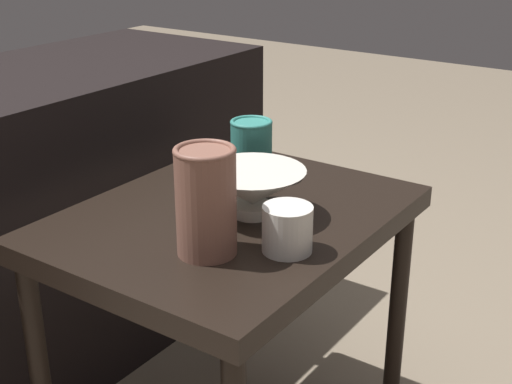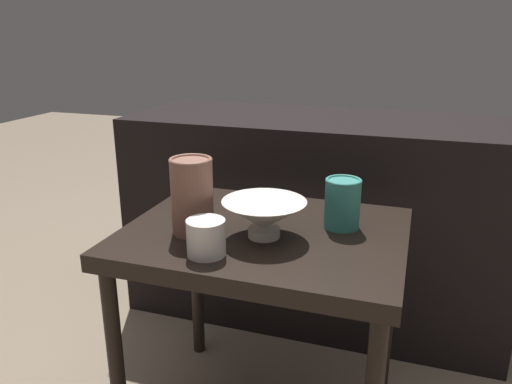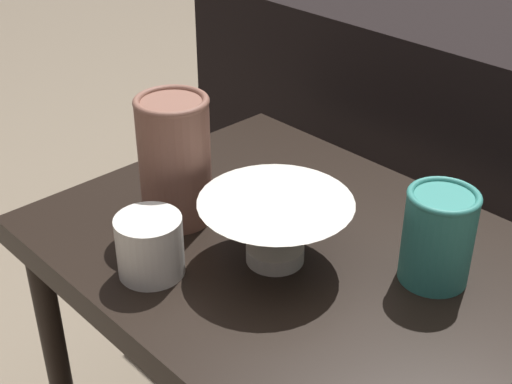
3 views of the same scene
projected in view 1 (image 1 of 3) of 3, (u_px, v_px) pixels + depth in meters
The scene contains 6 objects.
table at pixel (231, 244), 1.30m from camera, with size 0.64×0.51×0.54m.
couch_backdrop at pixel (23, 226), 1.67m from camera, with size 1.27×0.50×0.71m.
bowl at pixel (252, 188), 1.25m from camera, with size 0.19×0.19×0.08m.
vase_textured_left at pixel (206, 200), 1.10m from camera, with size 0.10×0.10×0.18m.
vase_colorful_right at pixel (251, 148), 1.42m from camera, with size 0.08×0.08×0.12m.
cup at pixel (287, 229), 1.12m from camera, with size 0.08×0.08×0.08m.
Camera 1 is at (-0.94, -0.71, 1.06)m, focal length 50.00 mm.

